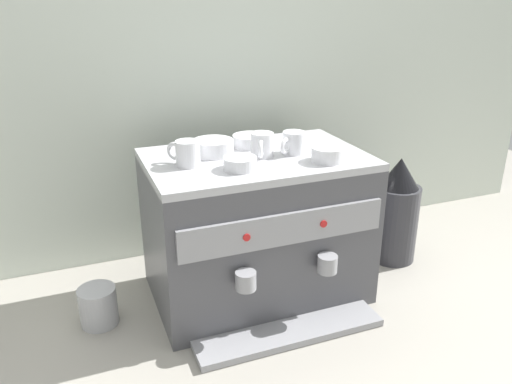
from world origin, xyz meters
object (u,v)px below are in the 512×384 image
object	(u,v)px
milk_pitcher	(98,307)
coffee_grinder	(396,213)
ceramic_cup_0	(262,145)
ceramic_cup_2	(293,143)
ceramic_cup_1	(187,153)
ceramic_bowl_1	(240,164)
espresso_machine	(257,227)
ceramic_bowl_2	(213,148)
ceramic_bowl_3	(328,155)
ceramic_bowl_0	(250,141)

from	to	relation	value
milk_pitcher	coffee_grinder	bearing A→B (deg)	1.38
ceramic_cup_0	milk_pitcher	size ratio (longest dim) A/B	0.86
ceramic_cup_2	milk_pitcher	size ratio (longest dim) A/B	0.81
ceramic_cup_1	ceramic_bowl_1	world-z (taller)	ceramic_cup_1
espresso_machine	ceramic_cup_0	world-z (taller)	ceramic_cup_0
ceramic_bowl_2	milk_pitcher	distance (m)	0.57
ceramic_bowl_3	ceramic_cup_1	bearing A→B (deg)	164.12
ceramic_bowl_2	milk_pitcher	bearing A→B (deg)	-170.49
ceramic_cup_0	ceramic_cup_2	distance (m)	0.10
espresso_machine	ceramic_cup_1	xyz separation A→B (m)	(-0.21, -0.01, 0.26)
coffee_grinder	milk_pitcher	world-z (taller)	coffee_grinder
coffee_grinder	ceramic_bowl_1	bearing A→B (deg)	-169.28
ceramic_cup_1	ceramic_bowl_1	distance (m)	0.15
espresso_machine	ceramic_bowl_0	xyz separation A→B (m)	(0.02, 0.10, 0.25)
ceramic_cup_0	ceramic_bowl_0	size ratio (longest dim) A/B	0.90
espresso_machine	ceramic_bowl_2	size ratio (longest dim) A/B	5.36
ceramic_bowl_3	ceramic_cup_0	bearing A→B (deg)	145.75
ceramic_cup_0	ceramic_bowl_2	xyz separation A→B (m)	(-0.12, 0.07, -0.01)
coffee_grinder	milk_pitcher	distance (m)	1.03
ceramic_cup_2	ceramic_bowl_1	world-z (taller)	ceramic_cup_2
ceramic_bowl_0	espresso_machine	bearing A→B (deg)	-101.07
ceramic_bowl_1	milk_pitcher	world-z (taller)	ceramic_bowl_1
ceramic_bowl_1	ceramic_bowl_2	world-z (taller)	ceramic_bowl_2
ceramic_cup_1	ceramic_cup_2	size ratio (longest dim) A/B	1.00
espresso_machine	milk_pitcher	xyz separation A→B (m)	(-0.49, -0.00, -0.17)
ceramic_cup_2	milk_pitcher	bearing A→B (deg)	178.63
ceramic_cup_0	ceramic_bowl_0	distance (m)	0.12
ceramic_cup_2	milk_pitcher	distance (m)	0.74
espresso_machine	ceramic_cup_2	distance (m)	0.28
ceramic_cup_1	ceramic_bowl_0	size ratio (longest dim) A/B	0.85
ceramic_bowl_3	ceramic_bowl_0	bearing A→B (deg)	123.84
ceramic_cup_1	milk_pitcher	xyz separation A→B (m)	(-0.28, 0.01, -0.43)
ceramic_cup_2	ceramic_bowl_0	distance (m)	0.15
ceramic_bowl_3	ceramic_bowl_2	bearing A→B (deg)	147.38
ceramic_bowl_1	ceramic_bowl_3	distance (m)	0.25
ceramic_cup_1	coffee_grinder	world-z (taller)	ceramic_cup_1
ceramic_bowl_0	ceramic_cup_1	bearing A→B (deg)	-153.63
espresso_machine	ceramic_cup_1	world-z (taller)	ceramic_cup_1
coffee_grinder	ceramic_bowl_2	bearing A→B (deg)	176.58
ceramic_bowl_0	ceramic_bowl_2	world-z (taller)	ceramic_bowl_2
espresso_machine	ceramic_bowl_3	xyz separation A→B (m)	(0.17, -0.12, 0.25)
ceramic_cup_2	coffee_grinder	bearing A→B (deg)	5.22
ceramic_cup_1	ceramic_cup_2	bearing A→B (deg)	-0.98
ceramic_bowl_1	ceramic_bowl_0	bearing A→B (deg)	62.17
ceramic_cup_0	coffee_grinder	xyz separation A→B (m)	(0.52, 0.03, -0.31)
ceramic_cup_2	ceramic_bowl_1	xyz separation A→B (m)	(-0.19, -0.08, -0.02)
ceramic_cup_1	ceramic_bowl_3	bearing A→B (deg)	-15.88
espresso_machine	ceramic_cup_1	size ratio (longest dim) A/B	6.86
milk_pitcher	ceramic_bowl_2	bearing A→B (deg)	9.51
ceramic_cup_0	milk_pitcher	xyz separation A→B (m)	(-0.50, 0.01, -0.43)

